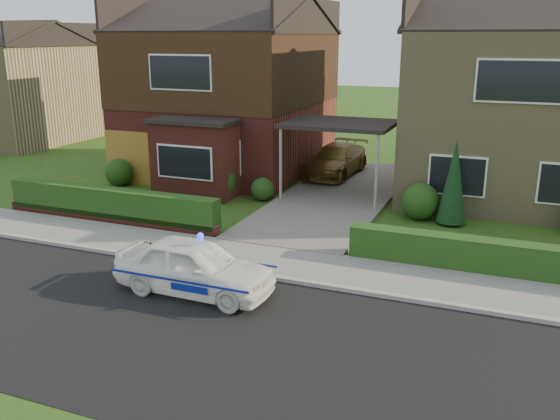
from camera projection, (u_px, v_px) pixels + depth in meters
The scene contains 23 objects.
ground at pixel (182, 331), 11.89m from camera, with size 120.00×120.00×0.00m, color #224612.
road at pixel (182, 331), 11.89m from camera, with size 60.00×6.00×0.02m, color black.
kerb at pixel (246, 274), 14.59m from camera, with size 60.00×0.16×0.12m, color #9E9993.
sidewalk at pixel (263, 260), 15.53m from camera, with size 60.00×2.00×0.10m, color slate.
driveway at pixel (338, 196), 21.67m from camera, with size 3.80×12.00×0.12m, color #666059.
house_left at pixel (229, 81), 25.25m from camera, with size 7.50×9.53×7.25m.
house_right at pixel (520, 94), 21.25m from camera, with size 7.50×8.06×7.25m.
carport_link at pixel (339, 125), 20.89m from camera, with size 3.80×3.00×2.77m.
garage_door at pixel (130, 158), 23.40m from camera, with size 2.20×0.10×2.10m, color brown.
dwarf_wall at pixel (109, 218), 18.62m from camera, with size 7.70×0.25×0.36m, color maroon.
hedge_left at pixel (112, 222), 18.81m from camera, with size 7.50×0.55×0.90m, color #153711.
hedge_right at pixel (499, 276), 14.59m from camera, with size 7.50×0.55×0.80m, color #153711.
shrub_left_far at pixel (119, 172), 23.22m from camera, with size 1.08×1.08×1.08m, color #153711.
shrub_left_mid at pixel (218, 180), 21.41m from camera, with size 1.32×1.32×1.32m, color #153711.
shrub_left_near at pixel (262, 189), 21.17m from camera, with size 0.84×0.84×0.84m, color #153711.
shrub_right_near at pixel (420, 201), 18.95m from camera, with size 1.20×1.20×1.20m, color #153711.
conifer_a at pixel (454, 184), 18.22m from camera, with size 0.90×0.90×2.60m, color black.
neighbour_left at pixel (15, 94), 32.52m from camera, with size 6.50×7.00×5.20m, color #9A885E.
police_car at pixel (194, 267), 13.47m from camera, with size 3.43×3.76×1.44m.
driveway_car at pixel (336, 160), 24.54m from camera, with size 1.74×4.28×1.24m, color brown.
potted_plant_a at pixel (63, 192), 21.01m from camera, with size 0.39×0.27×0.74m, color gray.
potted_plant_b at pixel (140, 209), 18.95m from camera, with size 0.33×0.41×0.75m, color gray.
potted_plant_c at pixel (90, 201), 19.63m from camera, with size 0.46×0.46×0.82m, color gray.
Camera 1 is at (5.80, -9.22, 5.70)m, focal length 38.00 mm.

